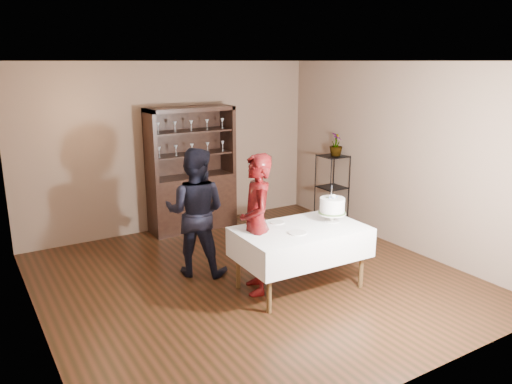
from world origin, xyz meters
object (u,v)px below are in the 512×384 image
at_px(china_hutch, 192,189).
at_px(man, 195,212).
at_px(plant_etagere, 332,187).
at_px(woman, 257,224).
at_px(potted_plant, 336,144).
at_px(cake, 332,207).
at_px(cake_table, 300,242).

xyz_separation_m(china_hutch, man, (-0.71, -1.68, 0.17)).
xyz_separation_m(plant_etagere, man, (-2.79, -0.63, 0.18)).
xyz_separation_m(woman, man, (-0.39, 0.85, -0.01)).
bearing_deg(woman, china_hutch, -166.95).
height_order(china_hutch, woman, china_hutch).
xyz_separation_m(china_hutch, woman, (-0.32, -2.54, 0.18)).
distance_m(man, potted_plant, 2.93).
height_order(cake, potted_plant, potted_plant).
bearing_deg(cake_table, china_hutch, 93.58).
distance_m(plant_etagere, cake, 2.23).
height_order(china_hutch, potted_plant, china_hutch).
bearing_deg(man, woman, 153.59).
xyz_separation_m(china_hutch, plant_etagere, (2.08, -1.05, -0.01)).
height_order(china_hutch, plant_etagere, china_hutch).
xyz_separation_m(cake_table, woman, (-0.49, 0.21, 0.26)).
height_order(woman, potted_plant, woman).
bearing_deg(cake_table, man, 129.70).
height_order(woman, cake, woman).
bearing_deg(cake, potted_plant, 48.79).
xyz_separation_m(china_hutch, cake_table, (0.17, -2.75, -0.08)).
relative_size(cake, potted_plant, 1.24).
relative_size(china_hutch, man, 1.20).
xyz_separation_m(cake_table, cake, (0.48, 0.01, 0.37)).
relative_size(man, cake, 3.51).
relative_size(cake_table, man, 0.94).
bearing_deg(china_hutch, man, -112.87).
relative_size(plant_etagere, cake_table, 0.77).
height_order(plant_etagere, cake, cake).
xyz_separation_m(cake, potted_plant, (1.46, 1.66, 0.42)).
height_order(plant_etagere, cake_table, plant_etagere).
relative_size(china_hutch, cake, 4.22).
distance_m(cake, potted_plant, 2.25).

